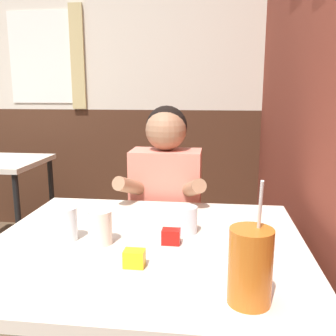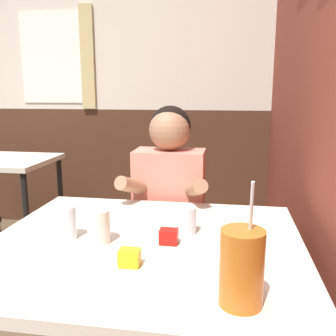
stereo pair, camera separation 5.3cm
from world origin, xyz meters
name	(u,v)px [view 2 (the right image)]	position (x,y,z in m)	size (l,w,h in m)	color
brick_wall_right	(306,73)	(1.47, 1.24, 1.35)	(0.08, 4.48, 2.70)	brown
back_wall	(105,80)	(-0.01, 2.51, 1.36)	(5.88, 0.09, 2.70)	beige
main_table	(145,259)	(0.83, 0.37, 0.71)	(1.06, 0.94, 0.77)	beige
person_seated	(169,221)	(0.81, 0.98, 0.63)	(0.42, 0.40, 1.20)	#EA7F6B
cocktail_pitcher	(242,268)	(1.13, 0.04, 0.86)	(0.10, 0.10, 0.31)	#C6661E
glass_near_pitcher	(66,222)	(0.56, 0.36, 0.83)	(0.07, 0.07, 0.11)	silver
glass_far_side	(99,226)	(0.68, 0.34, 0.83)	(0.08, 0.08, 0.11)	silver
glass_by_brick	(186,220)	(0.95, 0.47, 0.82)	(0.07, 0.07, 0.10)	silver
condiment_ketchup	(169,237)	(0.91, 0.37, 0.79)	(0.06, 0.04, 0.05)	#B7140F
condiment_mustard	(130,258)	(0.82, 0.19, 0.79)	(0.06, 0.04, 0.05)	yellow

